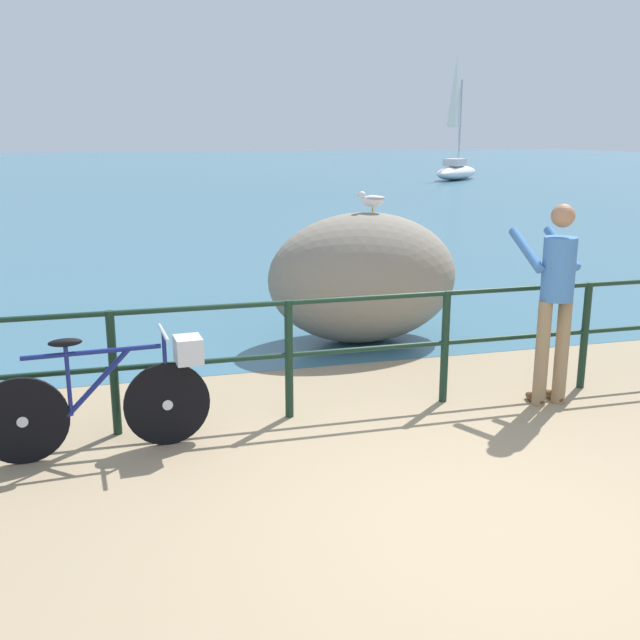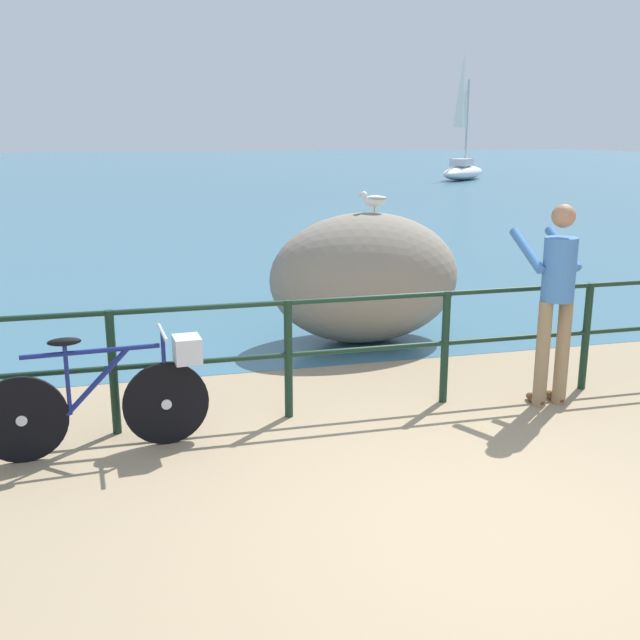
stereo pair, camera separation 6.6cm
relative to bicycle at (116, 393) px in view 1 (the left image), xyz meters
name	(u,v)px [view 1 (the left image)]	position (x,y,z in m)	size (l,w,h in m)	color
ground_plane	(185,211)	(2.11, 18.24, -0.51)	(120.00, 120.00, 0.10)	#937F60
sea_surface	(147,168)	(2.11, 46.60, -0.46)	(120.00, 90.00, 0.01)	#38667A
promenade_railing	(369,339)	(2.11, 0.34, 0.18)	(10.02, 0.07, 1.02)	black
bicycle	(116,393)	(0.00, 0.00, 0.00)	(1.70, 0.48, 0.92)	black
person_at_railing	(555,295)	(3.71, 0.06, 0.53)	(0.45, 0.64, 1.78)	#8C7251
breakwater_boulder_main	(363,278)	(2.75, 2.43, 0.28)	(2.21, 1.38, 1.49)	gray
seagull	(372,200)	(2.85, 2.43, 1.17)	(0.34, 0.16, 0.23)	gold
sailboat	(456,166)	(16.84, 29.74, 0.24)	(4.06, 4.00, 6.16)	white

